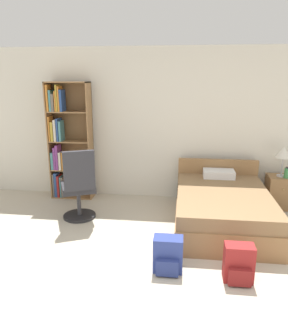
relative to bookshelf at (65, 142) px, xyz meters
name	(u,v)px	position (x,y,z in m)	size (l,w,h in m)	color
ground_plane	(160,322)	(1.90, -2.99, -1.01)	(14.00, 14.00, 0.00)	#BCB29E
wall_back	(175,125)	(1.90, 0.24, 0.29)	(9.00, 0.06, 2.60)	silver
bookshelf	(65,142)	(0.00, 0.00, 0.00)	(0.73, 0.31, 2.03)	olive
bed	(222,207)	(2.65, -0.85, -0.74)	(1.32, 1.95, 0.77)	olive
office_chair	(79,187)	(0.54, -0.97, -0.49)	(0.65, 0.70, 1.11)	#232326
nightstand	(279,192)	(3.67, -0.07, -0.74)	(0.41, 0.41, 0.54)	olive
table_lamp	(284,153)	(3.66, -0.08, -0.08)	(0.26, 0.26, 0.50)	#B2B2B7
water_bottle	(287,173)	(3.72, -0.17, -0.39)	(0.08, 0.08, 0.18)	#3F8C4C
backpack_red	(239,264)	(2.68, -2.27, -0.82)	(0.31, 0.26, 0.41)	maroon
backpack_blue	(168,255)	(1.93, -2.18, -0.82)	(0.33, 0.27, 0.40)	navy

